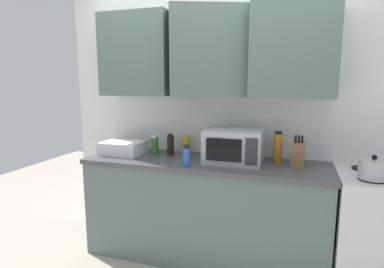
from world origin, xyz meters
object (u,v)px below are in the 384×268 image
bottle_green_oil (155,145)px  bottle_blue_cleaner (187,156)px  dish_rack (123,148)px  bottle_amber_vinegar (278,147)px  microwave (234,146)px  kettle (373,169)px  knife_block (298,154)px  bottle_soy_dark (171,145)px  bottle_yellow_mustard (186,145)px

bottle_green_oil → bottle_blue_cleaner: size_ratio=1.01×
bottle_green_oil → dish_rack: bearing=-164.2°
bottle_green_oil → bottle_amber_vinegar: (1.12, 0.05, 0.04)m
microwave → bottle_amber_vinegar: (0.36, 0.10, -0.01)m
kettle → bottle_amber_vinegar: bottle_amber_vinegar is taller
knife_block → bottle_soy_dark: 1.13m
bottle_green_oil → bottle_soy_dark: bottle_soy_dark is taller
bottle_blue_cleaner → kettle: bearing=2.6°
bottle_soy_dark → bottle_amber_vinegar: size_ratio=0.73×
bottle_soy_dark → bottle_yellow_mustard: bearing=45.4°
bottle_green_oil → bottle_yellow_mustard: bottle_green_oil is taller
dish_rack → bottle_blue_cleaner: 0.75m
microwave → bottle_amber_vinegar: 0.37m
microwave → dish_rack: size_ratio=1.26×
kettle → dish_rack: (-2.07, 0.16, -0.02)m
bottle_amber_vinegar → microwave: bearing=-164.5°
microwave → knife_block: 0.52m
kettle → microwave: bearing=169.4°
microwave → bottle_blue_cleaner: microwave is taller
bottle_green_oil → bottle_amber_vinegar: 1.12m
kettle → bottle_green_oil: bearing=172.3°
microwave → bottle_green_oil: 0.77m
dish_rack → bottle_amber_vinegar: 1.42m
kettle → bottle_yellow_mustard: (-1.52, 0.38, 0.00)m
microwave → knife_block: (0.52, 0.02, -0.04)m
bottle_yellow_mustard → bottle_amber_vinegar: 0.86m
knife_block → bottle_green_oil: size_ratio=1.45×
microwave → dish_rack: 1.06m
microwave → knife_block: microwave is taller
bottle_blue_cleaner → bottle_soy_dark: size_ratio=0.89×
bottle_green_oil → bottle_blue_cleaner: (0.43, -0.30, -0.00)m
dish_rack → bottle_soy_dark: size_ratio=1.93×
kettle → bottle_blue_cleaner: (-1.36, -0.06, 0.00)m
kettle → bottle_soy_dark: 1.65m
microwave → bottle_green_oil: bearing=176.1°
dish_rack → bottle_green_oil: bottle_green_oil is taller
bottle_amber_vinegar → dish_rack: bearing=-174.8°
kettle → dish_rack: 2.08m
dish_rack → bottle_soy_dark: bottle_soy_dark is taller
knife_block → bottle_green_oil: bearing=178.5°
microwave → bottle_yellow_mustard: 0.54m
knife_block → bottle_amber_vinegar: 0.18m
microwave → knife_block: bearing=1.9°
bottle_soy_dark → bottle_green_oil: bearing=-170.7°
bottle_green_oil → bottle_soy_dark: size_ratio=0.90×
dish_rack → bottle_yellow_mustard: bottle_yellow_mustard is taller
kettle → bottle_amber_vinegar: bearing=156.4°
microwave → bottle_blue_cleaner: 0.43m
kettle → knife_block: bearing=157.4°
bottle_soy_dark → bottle_yellow_mustard: size_ratio=1.14×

